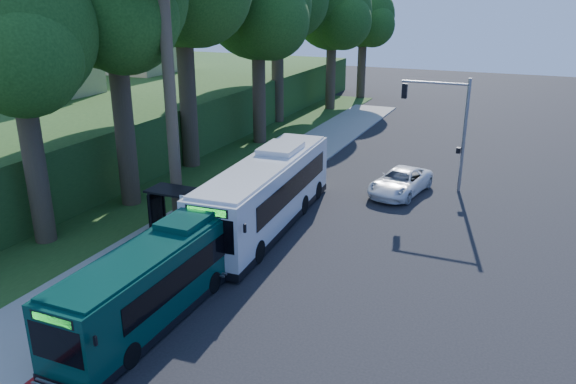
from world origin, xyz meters
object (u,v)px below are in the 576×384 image
at_px(teal_bus, 164,272).
at_px(pickup, 400,182).
at_px(white_bus, 267,191).
at_px(bus_shelter, 177,203).

distance_m(teal_bus, pickup, 17.81).
bearing_deg(white_bus, teal_bus, -93.33).
xyz_separation_m(white_bus, pickup, (5.33, 7.77, -1.13)).
bearing_deg(pickup, bus_shelter, -118.76).
relative_size(white_bus, pickup, 2.42).
relative_size(bus_shelter, pickup, 0.59).
bearing_deg(bus_shelter, teal_bus, -60.22).
relative_size(bus_shelter, teal_bus, 0.30).
bearing_deg(pickup, teal_bus, -97.43).
bearing_deg(white_bus, pickup, 52.17).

